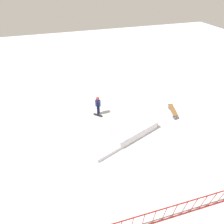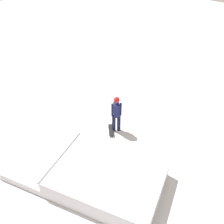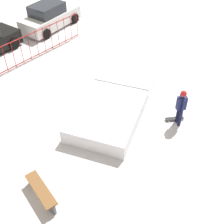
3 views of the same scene
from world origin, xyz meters
TOP-DOWN VIEW (x-y plane):
  - ground_plane at (0.00, 0.00)m, footprint 60.00×60.00m
  - skate_ramp at (0.92, -0.21)m, footprint 5.95×4.20m
  - skater at (2.21, -2.78)m, footprint 0.43×0.41m
  - skateboard at (2.32, -2.56)m, footprint 0.72×0.69m

SIDE VIEW (x-z plane):
  - ground_plane at x=0.00m, z-range 0.00..0.00m
  - skateboard at x=2.32m, z-range 0.03..0.12m
  - skate_ramp at x=0.92m, z-range -0.05..0.69m
  - skater at x=2.21m, z-range 0.14..1.87m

